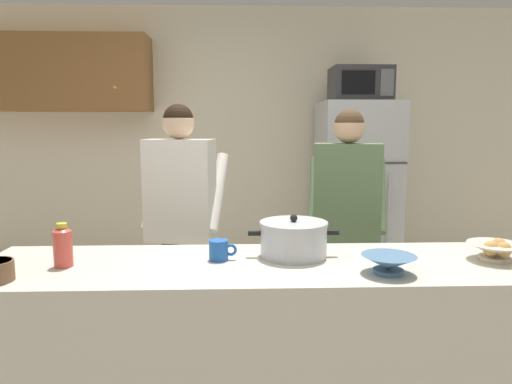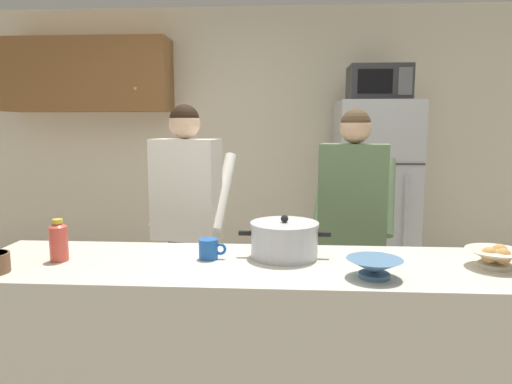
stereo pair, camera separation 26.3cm
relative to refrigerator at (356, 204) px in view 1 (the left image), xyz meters
name	(u,v)px [view 1 (the left image)]	position (x,y,z in m)	size (l,w,h in m)	color
back_wall_unit	(224,142)	(-1.14, 0.42, 0.53)	(6.00, 0.48, 2.60)	beige
kitchen_island	(260,357)	(-0.91, -1.85, -0.41)	(2.57, 0.68, 0.92)	beige
refrigerator	(356,204)	(0.00, 0.00, 0.00)	(0.64, 0.68, 1.74)	#B7BABF
microwave	(360,84)	(0.00, -0.02, 1.01)	(0.48, 0.37, 0.28)	#2D2D30
person_near_pot	(181,204)	(-1.38, -0.99, 0.18)	(0.57, 0.50, 1.68)	black
person_by_sink	(347,207)	(-0.32, -1.01, 0.16)	(0.57, 0.50, 1.65)	black
cooking_pot	(293,239)	(-0.75, -1.74, 0.13)	(0.44, 0.33, 0.20)	silver
coffee_mug	(219,250)	(-1.10, -1.80, 0.10)	(0.13, 0.09, 0.10)	#1E59B2
bread_bowl	(496,250)	(0.19, -1.86, 0.10)	(0.25, 0.25, 0.10)	beige
empty_bowl	(389,263)	(-0.37, -2.03, 0.09)	(0.23, 0.23, 0.08)	#4C7299
bottle_near_edge	(63,245)	(-1.79, -1.87, 0.14)	(0.08, 0.08, 0.20)	#D84C3F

